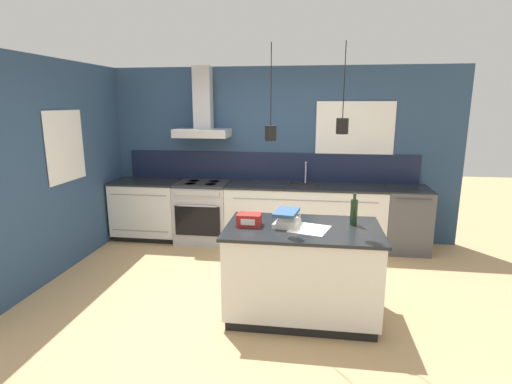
{
  "coord_description": "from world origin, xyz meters",
  "views": [
    {
      "loc": [
        0.64,
        -4.01,
        2.08
      ],
      "look_at": [
        0.0,
        0.53,
        1.05
      ],
      "focal_mm": 28.0,
      "sensor_mm": 36.0,
      "label": 1
    }
  ],
  "objects": [
    {
      "name": "ground_plane",
      "position": [
        0.0,
        0.0,
        0.0
      ],
      "size": [
        16.0,
        16.0,
        0.0
      ],
      "primitive_type": "plane",
      "color": "tan",
      "rests_on": "ground"
    },
    {
      "name": "book_stack",
      "position": [
        0.42,
        -0.28,
        0.98
      ],
      "size": [
        0.27,
        0.36,
        0.15
      ],
      "color": "silver",
      "rests_on": "kitchen_island"
    },
    {
      "name": "bottle_on_island",
      "position": [
        1.06,
        -0.17,
        1.04
      ],
      "size": [
        0.07,
        0.07,
        0.32
      ],
      "color": "#193319",
      "rests_on": "kitchen_island"
    },
    {
      "name": "wall_back",
      "position": [
        -0.06,
        2.0,
        1.36
      ],
      "size": [
        5.6,
        2.45,
        2.6
      ],
      "color": "navy",
      "rests_on": "ground_plane"
    },
    {
      "name": "red_supply_box",
      "position": [
        0.06,
        -0.33,
        0.97
      ],
      "size": [
        0.23,
        0.18,
        0.12
      ],
      "color": "red",
      "rests_on": "kitchen_island"
    },
    {
      "name": "counter_run_left",
      "position": [
        -1.87,
        1.69,
        0.46
      ],
      "size": [
        1.01,
        0.64,
        0.91
      ],
      "color": "black",
      "rests_on": "ground_plane"
    },
    {
      "name": "counter_run_sink",
      "position": [
        0.56,
        1.69,
        0.46
      ],
      "size": [
        2.3,
        0.64,
        1.23
      ],
      "color": "black",
      "rests_on": "ground_plane"
    },
    {
      "name": "wall_left",
      "position": [
        -2.43,
        0.7,
        1.3
      ],
      "size": [
        0.08,
        3.8,
        2.6
      ],
      "color": "navy",
      "rests_on": "ground_plane"
    },
    {
      "name": "paper_pile",
      "position": [
        0.64,
        -0.37,
        0.91
      ],
      "size": [
        0.42,
        0.43,
        0.01
      ],
      "color": "silver",
      "rests_on": "kitchen_island"
    },
    {
      "name": "dishwasher",
      "position": [
        2.0,
        1.69,
        0.46
      ],
      "size": [
        0.6,
        0.65,
        0.91
      ],
      "color": "#4C4C51",
      "rests_on": "ground_plane"
    },
    {
      "name": "oven_range",
      "position": [
        -0.98,
        1.69,
        0.46
      ],
      "size": [
        0.78,
        0.66,
        0.91
      ],
      "color": "#B5B5BA",
      "rests_on": "ground_plane"
    },
    {
      "name": "kitchen_island",
      "position": [
        0.58,
        -0.31,
        0.46
      ],
      "size": [
        1.49,
        0.92,
        0.91
      ],
      "color": "black",
      "rests_on": "ground_plane"
    }
  ]
}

